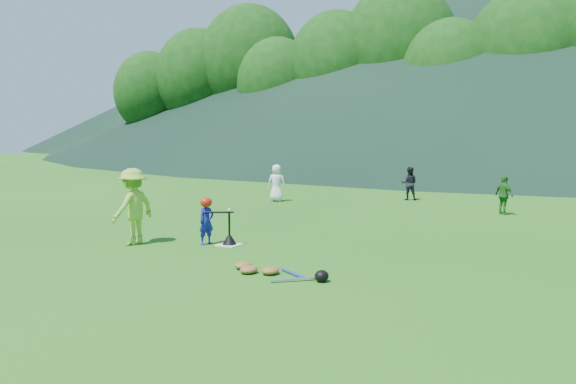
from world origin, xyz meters
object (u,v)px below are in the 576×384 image
object	(u,v)px
home_plate	(230,245)
batter_child	(206,222)
fielder_b	(409,183)
fielder_c	(504,195)
equipment_pile	(270,271)
fielder_a	(277,183)
adult_coach	(133,206)
batting_tee	(229,239)

from	to	relation	value
home_plate	batter_child	size ratio (longest dim) A/B	0.46
fielder_b	fielder_c	world-z (taller)	fielder_b
fielder_c	fielder_b	bearing A→B (deg)	5.97
equipment_pile	fielder_c	bearing A→B (deg)	76.41
batter_child	fielder_a	size ratio (longest dim) A/B	0.76
adult_coach	fielder_c	size ratio (longest dim) A/B	1.41
equipment_pile	home_plate	bearing A→B (deg)	139.84
home_plate	fielder_c	distance (m)	8.77
home_plate	fielder_a	bearing A→B (deg)	113.35
batter_child	fielder_b	distance (m)	10.19
fielder_c	fielder_a	bearing A→B (deg)	42.12
fielder_b	fielder_c	distance (m)	4.22
home_plate	fielder_b	bearing A→B (deg)	85.61
batting_tee	adult_coach	bearing A→B (deg)	-154.36
home_plate	adult_coach	size ratio (longest dim) A/B	0.28
adult_coach	home_plate	bearing A→B (deg)	118.11
home_plate	batting_tee	xyz separation A→B (m)	(0.00, 0.00, 0.12)
fielder_a	equipment_pile	xyz separation A→B (m)	(5.16, -8.97, -0.58)
batter_child	batting_tee	size ratio (longest dim) A/B	1.43
fielder_a	fielder_b	xyz separation A→B (m)	(3.90, 2.69, -0.05)
batter_child	adult_coach	xyz separation A→B (m)	(-1.37, -0.71, 0.31)
fielder_b	equipment_pile	distance (m)	11.74
fielder_b	equipment_pile	bearing A→B (deg)	80.40
home_plate	batting_tee	size ratio (longest dim) A/B	0.66
home_plate	adult_coach	world-z (taller)	adult_coach
adult_coach	fielder_b	distance (m)	11.13
batter_child	fielder_b	xyz separation A→B (m)	(1.23, 10.11, 0.11)
batting_tee	fielder_a	bearing A→B (deg)	113.35
batter_child	fielder_b	size ratio (longest dim) A/B	0.82
adult_coach	batting_tee	bearing A→B (deg)	118.11
adult_coach	fielder_c	bearing A→B (deg)	146.74
fielder_b	batting_tee	bearing A→B (deg)	69.80
fielder_a	equipment_pile	size ratio (longest dim) A/B	0.72
fielder_c	home_plate	bearing A→B (deg)	99.88
batter_child	equipment_pile	distance (m)	2.96
adult_coach	fielder_a	world-z (taller)	adult_coach
fielder_a	fielder_c	xyz separation A→B (m)	(7.42, 0.38, -0.08)
batter_child	batting_tee	distance (m)	0.61
equipment_pile	fielder_b	bearing A→B (deg)	96.20
fielder_b	equipment_pile	size ratio (longest dim) A/B	0.66
fielder_a	batting_tee	world-z (taller)	fielder_a
batting_tee	equipment_pile	bearing A→B (deg)	-40.16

